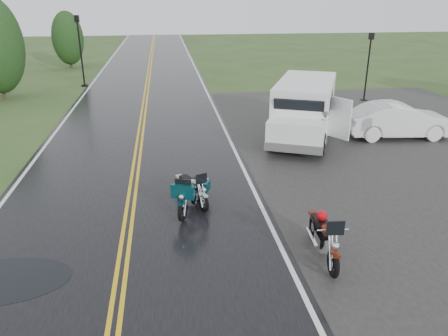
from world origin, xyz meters
The scene contains 12 objects.
ground centered at (0.00, 0.00, 0.00)m, with size 120.00×120.00×0.00m, color #2D471E.
road centered at (0.00, 10.00, 0.02)m, with size 8.00×100.00×0.04m, color black.
parking_pad centered at (11.00, 5.00, 0.01)m, with size 14.00×24.00×0.03m, color black.
motorcycle_red centered at (4.60, -2.32, 0.64)m, with size 0.79×2.18×1.29m, color #531609, non-canonical shape.
motorcycle_teal centered at (1.49, 0.64, 0.60)m, with size 0.73×2.02×1.19m, color #05313A, non-canonical shape.
motorcycle_silver centered at (2.09, 1.10, 0.56)m, with size 0.69×1.89×1.12m, color #ADB0B5, non-canonical shape.
van_white centered at (5.30, 6.13, 1.23)m, with size 2.36×6.28×2.47m, color white, non-canonical shape.
person_at_van centered at (7.10, 5.46, 0.87)m, with size 0.63×0.42×1.74m, color #4F4E54.
sedan_white centered at (11.06, 7.02, 0.74)m, with size 1.57×4.50×1.48m, color silver.
lamp_post_far_left centered at (-4.19, 20.56, 2.31)m, with size 0.40×0.40×4.62m, color black, non-canonical shape.
lamp_post_far_right centered at (12.69, 13.90, 1.94)m, with size 0.33×0.33×3.87m, color black, non-canonical shape.
tree_left_far centered at (-6.56, 28.83, 1.96)m, with size 2.55×2.55×3.92m, color #1E3D19, non-canonical shape.
Camera 1 is at (1.17, -9.94, 5.82)m, focal length 35.00 mm.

